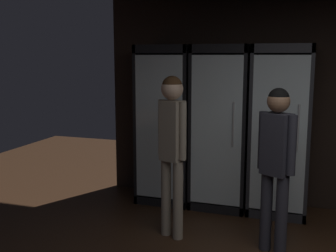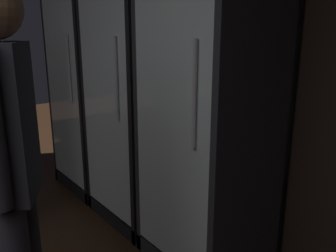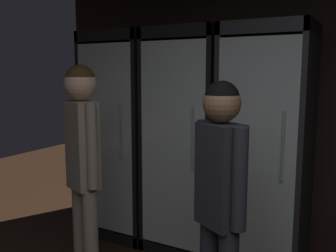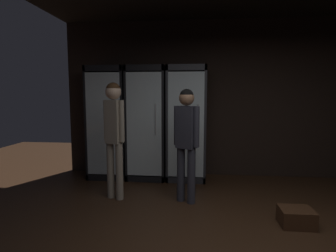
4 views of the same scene
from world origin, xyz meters
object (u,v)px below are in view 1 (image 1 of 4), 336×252
(cooler_center, at_px, (281,131))
(cooler_far_left, at_px, (168,125))
(cooler_left, at_px, (222,129))
(shopper_far, at_px, (276,155))
(shopper_near, at_px, (172,138))

(cooler_center, bearing_deg, cooler_far_left, 180.00)
(cooler_left, relative_size, shopper_far, 1.26)
(shopper_near, bearing_deg, shopper_far, -1.62)
(cooler_far_left, xyz_separation_m, cooler_left, (0.69, 0.00, -0.01))
(cooler_far_left, relative_size, shopper_far, 1.26)
(shopper_far, bearing_deg, cooler_left, 123.23)
(cooler_far_left, distance_m, cooler_center, 1.39)
(cooler_far_left, xyz_separation_m, shopper_far, (1.42, -1.11, -0.02))
(cooler_center, relative_size, shopper_far, 1.26)
(cooler_far_left, height_order, cooler_left, same)
(cooler_left, distance_m, shopper_far, 1.33)
(cooler_left, height_order, cooler_center, same)
(cooler_center, relative_size, shopper_near, 1.19)
(cooler_far_left, height_order, cooler_center, same)
(cooler_left, xyz_separation_m, shopper_near, (-0.28, -1.09, 0.08))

